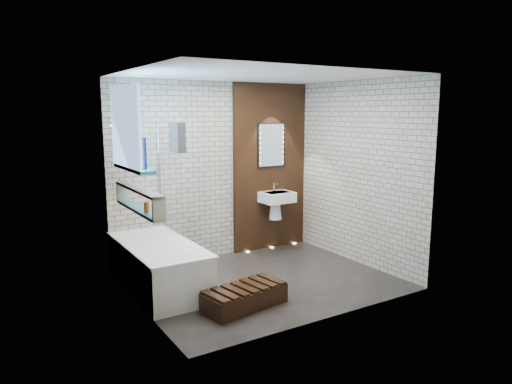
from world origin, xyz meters
TOP-DOWN VIEW (x-y plane):
  - ground at (0.00, 0.00)m, footprint 3.20×3.20m
  - room_shell at (0.00, 0.00)m, footprint 3.24×3.20m
  - walnut_panel at (0.95, 1.27)m, footprint 1.30×0.06m
  - clerestory_window at (-1.57, 0.35)m, footprint 0.18×1.00m
  - display_niche at (-1.53, 0.15)m, footprint 0.14×1.30m
  - bathtub at (-1.22, 0.45)m, footprint 0.79×1.74m
  - bath_screen at (-0.87, 0.89)m, footprint 0.01×0.78m
  - towel at (-0.87, 0.60)m, footprint 0.11×0.28m
  - shower_head at (-1.30, 0.95)m, footprint 0.18×0.18m
  - washbasin at (0.95, 1.07)m, footprint 0.50×0.36m
  - led_mirror at (0.95, 1.23)m, footprint 0.50×0.02m
  - walnut_step at (-0.60, -0.58)m, footprint 1.01×0.57m
  - niche_bottles at (-1.53, -0.22)m, footprint 0.05×0.31m
  - sill_vases at (-1.50, 0.04)m, footprint 0.08×0.08m
  - floor_uplights at (0.95, 1.20)m, footprint 0.96×0.06m

SIDE VIEW (x-z plane):
  - ground at x=0.00m, z-range 0.00..0.00m
  - floor_uplights at x=0.95m, z-range 0.00..0.01m
  - walnut_step at x=-0.60m, z-range 0.00..0.21m
  - bathtub at x=-1.22m, z-range -0.06..0.64m
  - washbasin at x=0.95m, z-range 0.50..1.08m
  - niche_bottles at x=-1.53m, z-range 1.10..1.21m
  - display_niche at x=-1.53m, z-range 1.07..1.33m
  - bath_screen at x=-0.87m, z-range 0.58..1.98m
  - walnut_panel at x=0.95m, z-range 0.00..2.60m
  - room_shell at x=0.00m, z-range 0.00..2.60m
  - led_mirror at x=0.95m, z-range 1.30..2.00m
  - sill_vases at x=-1.50m, z-range 1.55..1.89m
  - towel at x=-0.87m, z-range 1.67..2.03m
  - clerestory_window at x=-1.57m, z-range 1.43..2.37m
  - shower_head at x=-1.30m, z-range 1.99..2.01m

